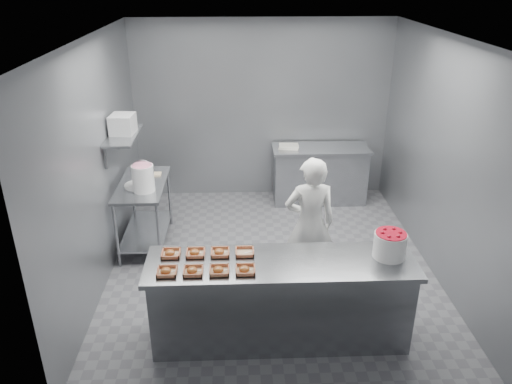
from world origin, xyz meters
TOP-DOWN VIEW (x-y plane):
  - floor at (0.00, 0.00)m, footprint 4.50×4.50m
  - ceiling at (0.00, 0.00)m, footprint 4.50×4.50m
  - wall_back at (0.00, 2.25)m, footprint 4.00×0.04m
  - wall_left at (-2.00, 0.00)m, footprint 0.04×4.50m
  - wall_right at (2.00, 0.00)m, footprint 0.04×4.50m
  - service_counter at (0.00, -1.35)m, footprint 2.60×0.70m
  - prep_table at (-1.65, 0.60)m, footprint 0.60×1.20m
  - back_counter at (0.90, 1.90)m, footprint 1.50×0.60m
  - wall_shelf at (-1.82, 0.60)m, footprint 0.35×0.90m
  - tray_0 at (-1.07, -1.51)m, footprint 0.19×0.18m
  - tray_1 at (-0.83, -1.51)m, footprint 0.19×0.18m
  - tray_2 at (-0.59, -1.51)m, footprint 0.19×0.18m
  - tray_3 at (-0.35, -1.51)m, footprint 0.19×0.18m
  - tray_4 at (-1.07, -1.19)m, footprint 0.19×0.18m
  - tray_5 at (-0.83, -1.19)m, footprint 0.19×0.18m
  - tray_6 at (-0.59, -1.19)m, footprint 0.19×0.18m
  - tray_7 at (-0.35, -1.19)m, footprint 0.19×0.18m
  - worker at (0.41, -0.41)m, footprint 0.61×0.42m
  - strawberry_tub at (1.05, -1.30)m, footprint 0.31×0.31m
  - glaze_bucket at (-1.58, 0.36)m, footprint 0.29×0.27m
  - bucket_lid at (-1.68, 0.51)m, footprint 0.40×0.40m
  - rag at (-1.51, 0.89)m, footprint 0.14×0.12m
  - appliance at (-1.82, 0.65)m, footprint 0.30×0.34m
  - paper_stack at (0.40, 1.90)m, footprint 0.33×0.26m

SIDE VIEW (x-z plane):
  - floor at x=0.00m, z-range 0.00..0.00m
  - back_counter at x=0.90m, z-range 0.00..0.90m
  - service_counter at x=0.00m, z-range 0.00..0.90m
  - prep_table at x=-1.65m, z-range 0.14..1.04m
  - worker at x=0.41m, z-range 0.00..1.60m
  - rag at x=-1.51m, z-range 0.90..0.92m
  - bucket_lid at x=-1.68m, z-range 0.90..0.93m
  - tray_7 at x=-0.35m, z-range 0.90..0.94m
  - tray_0 at x=-1.07m, z-range 0.89..0.95m
  - tray_1 at x=-0.83m, z-range 0.89..0.95m
  - tray_2 at x=-0.59m, z-range 0.89..0.95m
  - tray_3 at x=-0.35m, z-range 0.89..0.95m
  - tray_4 at x=-1.07m, z-range 0.89..0.95m
  - tray_5 at x=-0.83m, z-range 0.89..0.95m
  - tray_6 at x=-0.59m, z-range 0.89..0.95m
  - paper_stack at x=0.40m, z-range 0.90..0.95m
  - strawberry_tub at x=1.05m, z-range 0.91..1.17m
  - glaze_bucket at x=-1.58m, z-range 0.87..1.29m
  - wall_back at x=0.00m, z-range 0.00..2.80m
  - wall_left at x=-2.00m, z-range 0.00..2.80m
  - wall_right at x=2.00m, z-range 0.00..2.80m
  - wall_shelf at x=-1.82m, z-range 1.54..1.56m
  - appliance at x=-1.82m, z-range 1.56..1.80m
  - ceiling at x=0.00m, z-range 2.80..2.80m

